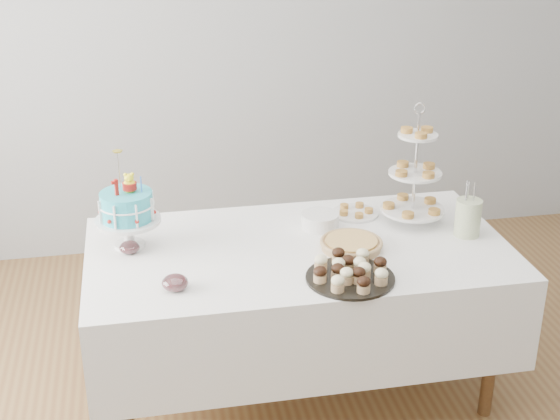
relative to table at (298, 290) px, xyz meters
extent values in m
cube|color=#959799|center=(0.00, 1.70, 0.81)|extent=(5.00, 0.04, 2.70)
cube|color=white|center=(0.00, 0.00, 0.00)|extent=(1.92, 1.02, 0.45)
cylinder|color=brown|center=(-0.82, -0.37, -0.21)|extent=(0.06, 0.06, 0.67)
cylinder|color=brown|center=(0.82, -0.37, -0.21)|extent=(0.06, 0.06, 0.67)
cylinder|color=brown|center=(-0.82, 0.37, -0.21)|extent=(0.06, 0.06, 0.67)
cylinder|color=brown|center=(0.82, 0.37, -0.21)|extent=(0.06, 0.06, 0.67)
cylinder|color=#2DB1C4|center=(-0.76, 0.15, 0.43)|extent=(0.23, 0.23, 0.13)
torus|color=white|center=(-0.76, 0.15, 0.44)|extent=(0.25, 0.25, 0.01)
cube|color=#A91812|center=(-0.79, 0.13, 0.53)|extent=(0.02, 0.02, 0.07)
cylinder|color=blue|center=(-0.69, 0.14, 0.53)|extent=(0.01, 0.01, 0.07)
cylinder|color=silver|center=(-0.78, 0.18, 0.58)|extent=(0.00, 0.00, 0.18)
cylinder|color=yellow|center=(-0.78, 0.18, 0.68)|extent=(0.05, 0.05, 0.01)
cylinder|color=black|center=(0.15, -0.34, 0.23)|extent=(0.38, 0.38, 0.01)
ellipsoid|color=black|center=(0.07, -0.34, 0.29)|extent=(0.06, 0.06, 0.04)
ellipsoid|color=beige|center=(0.22, -0.34, 0.29)|extent=(0.06, 0.06, 0.04)
cylinder|color=tan|center=(0.23, -0.06, 0.24)|extent=(0.27, 0.27, 0.03)
cylinder|color=#B98348|center=(0.23, -0.06, 0.26)|extent=(0.24, 0.24, 0.02)
torus|color=tan|center=(0.23, -0.06, 0.26)|extent=(0.29, 0.29, 0.02)
cylinder|color=silver|center=(0.60, 0.17, 0.50)|extent=(0.02, 0.02, 0.55)
cylinder|color=silver|center=(0.60, 0.17, 0.29)|extent=(0.31, 0.31, 0.01)
cylinder|color=silver|center=(0.60, 0.17, 0.48)|extent=(0.25, 0.25, 0.01)
cylinder|color=silver|center=(0.60, 0.17, 0.67)|extent=(0.19, 0.19, 0.01)
torus|color=silver|center=(0.60, 0.17, 0.80)|extent=(0.06, 0.01, 0.06)
cylinder|color=silver|center=(0.14, 0.19, 0.26)|extent=(0.18, 0.18, 0.07)
cylinder|color=silver|center=(0.35, 0.31, 0.23)|extent=(0.23, 0.23, 0.01)
ellipsoid|color=silver|center=(-0.58, -0.29, 0.26)|extent=(0.11, 0.11, 0.06)
cylinder|color=#5A070D|center=(-0.58, -0.29, 0.25)|extent=(0.08, 0.08, 0.03)
ellipsoid|color=silver|center=(-0.76, 0.09, 0.25)|extent=(0.09, 0.09, 0.06)
cylinder|color=#5A070D|center=(-0.76, 0.09, 0.25)|extent=(0.06, 0.06, 0.03)
cylinder|color=beige|center=(0.80, -0.02, 0.32)|extent=(0.12, 0.12, 0.18)
cylinder|color=beige|center=(0.86, -0.01, 0.33)|extent=(0.01, 0.01, 0.09)
camera|label=1|loc=(-0.69, -3.11, 1.81)|focal=50.00mm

